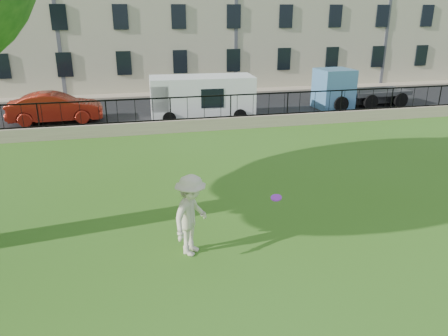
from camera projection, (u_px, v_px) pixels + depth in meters
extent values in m
plane|color=#3A6C19|center=(230.00, 262.00, 10.45)|extent=(120.00, 120.00, 0.00)
cube|color=gray|center=(171.00, 126.00, 21.32)|extent=(50.00, 0.40, 0.60)
cube|color=black|center=(171.00, 120.00, 21.21)|extent=(50.00, 0.05, 0.06)
cube|color=black|center=(170.00, 98.00, 20.84)|extent=(50.00, 0.05, 0.06)
cube|color=black|center=(162.00, 111.00, 25.72)|extent=(60.00, 9.00, 0.01)
cube|color=gray|center=(155.00, 95.00, 30.46)|extent=(60.00, 1.40, 0.12)
imported|color=beige|center=(191.00, 215.00, 10.49)|extent=(1.41, 1.52, 2.05)
cylinder|color=#A527E1|center=(276.00, 198.00, 10.73)|extent=(0.29, 0.29, 0.12)
imported|color=#A32214|center=(55.00, 108.00, 23.05)|extent=(4.82, 1.78, 1.57)
cube|color=white|center=(202.00, 98.00, 23.65)|extent=(5.61, 2.41, 2.32)
cube|color=#4F85B9|center=(360.00, 87.00, 26.69)|extent=(5.71, 2.30, 2.35)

